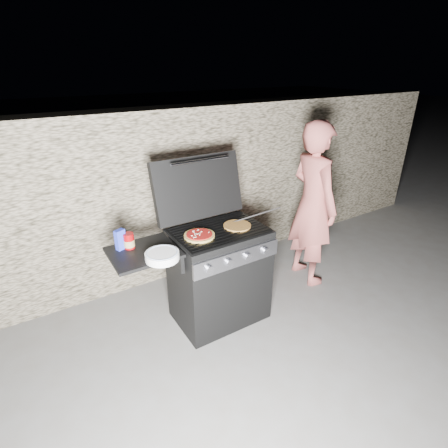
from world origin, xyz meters
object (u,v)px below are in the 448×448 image
pizza_topped (199,235)px  person (313,205)px  sauce_jar (129,241)px  gas_grill (195,283)px

pizza_topped → person: (1.38, 0.10, -0.07)m
pizza_topped → sauce_jar: (-0.54, 0.13, 0.04)m
gas_grill → person: person is taller
sauce_jar → person: 1.92m
pizza_topped → person: person is taller
person → pizza_topped: bearing=101.2°
sauce_jar → pizza_topped: bearing=-13.3°
person → sauce_jar: bearing=96.2°
gas_grill → sauce_jar: bearing=168.5°
gas_grill → pizza_topped: size_ratio=5.32×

